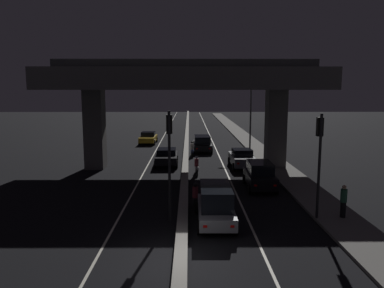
% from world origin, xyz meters
% --- Properties ---
extents(ground_plane, '(200.00, 200.00, 0.00)m').
position_xyz_m(ground_plane, '(0.00, 0.00, 0.00)').
color(ground_plane, black).
extents(lane_line_left_inner, '(0.12, 126.00, 0.00)m').
position_xyz_m(lane_line_left_inner, '(-3.35, 35.00, 0.00)').
color(lane_line_left_inner, beige).
rests_on(lane_line_left_inner, ground_plane).
extents(lane_line_right_inner, '(0.12, 126.00, 0.00)m').
position_xyz_m(lane_line_right_inner, '(3.35, 35.00, 0.00)').
color(lane_line_right_inner, beige).
rests_on(lane_line_right_inner, ground_plane).
extents(median_divider, '(0.52, 126.00, 0.43)m').
position_xyz_m(median_divider, '(0.00, 35.00, 0.21)').
color(median_divider, gray).
rests_on(median_divider, ground_plane).
extents(sidewalk_right, '(2.47, 126.00, 0.15)m').
position_xyz_m(sidewalk_right, '(7.97, 28.00, 0.08)').
color(sidewalk_right, slate).
rests_on(sidewalk_right, ground_plane).
extents(elevated_overpass, '(22.01, 9.88, 9.12)m').
position_xyz_m(elevated_overpass, '(0.00, 17.90, 7.09)').
color(elevated_overpass, '#5B5956').
rests_on(elevated_overpass, ground_plane).
extents(traffic_light_left_of_median, '(0.30, 0.49, 5.60)m').
position_xyz_m(traffic_light_left_of_median, '(-0.66, 4.96, 3.80)').
color(traffic_light_left_of_median, black).
rests_on(traffic_light_left_of_median, ground_plane).
extents(traffic_light_right_of_median, '(0.30, 0.49, 5.47)m').
position_xyz_m(traffic_light_right_of_median, '(6.84, 4.96, 3.71)').
color(traffic_light_right_of_median, black).
rests_on(traffic_light_right_of_median, ground_plane).
extents(street_lamp, '(2.68, 0.32, 7.17)m').
position_xyz_m(street_lamp, '(6.62, 27.40, 4.33)').
color(street_lamp, '#2D2D30').
rests_on(street_lamp, ground_plane).
extents(car_silver_lead, '(1.90, 4.37, 1.90)m').
position_xyz_m(car_silver_lead, '(1.64, 4.51, 1.01)').
color(car_silver_lead, gray).
rests_on(car_silver_lead, ground_plane).
extents(car_black_second, '(1.94, 4.11, 1.83)m').
position_xyz_m(car_black_second, '(5.07, 11.08, 0.94)').
color(car_black_second, black).
rests_on(car_black_second, ground_plane).
extents(car_grey_third, '(2.07, 4.21, 1.62)m').
position_xyz_m(car_grey_third, '(4.84, 18.06, 0.81)').
color(car_grey_third, '#515459').
rests_on(car_grey_third, ground_plane).
extents(car_black_fourth, '(2.09, 4.81, 1.68)m').
position_xyz_m(car_black_fourth, '(1.74, 26.72, 0.88)').
color(car_black_fourth, black).
rests_on(car_black_fourth, ground_plane).
extents(car_black_lead_oncoming, '(2.09, 4.16, 1.44)m').
position_xyz_m(car_black_lead_oncoming, '(-1.68, 19.18, 0.76)').
color(car_black_lead_oncoming, black).
rests_on(car_black_lead_oncoming, ground_plane).
extents(car_taxi_yellow_second_oncoming, '(2.08, 4.28, 1.46)m').
position_xyz_m(car_taxi_yellow_second_oncoming, '(-4.76, 32.70, 0.74)').
color(car_taxi_yellow_second_oncoming, gold).
rests_on(car_taxi_yellow_second_oncoming, ground_plane).
extents(motorcycle_black_filtering_near, '(0.33, 1.85, 1.52)m').
position_xyz_m(motorcycle_black_filtering_near, '(0.67, 6.70, 0.64)').
color(motorcycle_black_filtering_near, black).
rests_on(motorcycle_black_filtering_near, ground_plane).
extents(motorcycle_white_filtering_mid, '(0.34, 1.92, 1.49)m').
position_xyz_m(motorcycle_white_filtering_mid, '(0.90, 15.41, 0.63)').
color(motorcycle_white_filtering_mid, black).
rests_on(motorcycle_white_filtering_mid, ground_plane).
extents(motorcycle_blue_filtering_far, '(0.34, 1.93, 1.53)m').
position_xyz_m(motorcycle_blue_filtering_far, '(0.62, 23.47, 0.64)').
color(motorcycle_blue_filtering_far, black).
rests_on(motorcycle_blue_filtering_far, ground_plane).
extents(pedestrian_on_sidewalk, '(0.33, 0.33, 1.69)m').
position_xyz_m(pedestrian_on_sidewalk, '(8.18, 4.90, 1.01)').
color(pedestrian_on_sidewalk, black).
rests_on(pedestrian_on_sidewalk, sidewalk_right).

